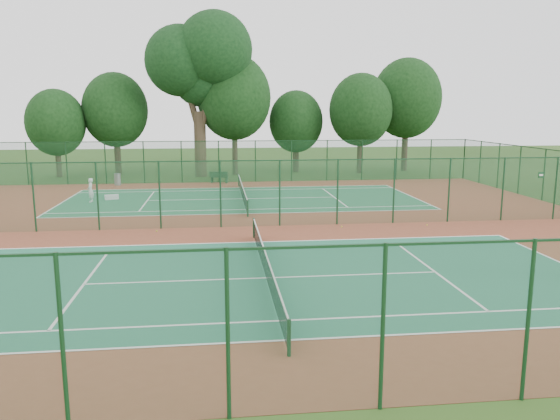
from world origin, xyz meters
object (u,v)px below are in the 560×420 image
object	(u,v)px
bench	(219,177)
kit_bag	(112,197)
big_tree	(199,60)
trash_bin	(118,179)
player_far	(90,190)

from	to	relation	value
bench	kit_bag	world-z (taller)	bench
bench	big_tree	distance (m)	11.16
trash_bin	bench	size ratio (longest dim) A/B	0.58
trash_bin	bench	xyz separation A→B (m)	(8.16, 0.41, 0.03)
bench	kit_bag	bearing A→B (deg)	-116.50
player_far	kit_bag	bearing A→B (deg)	129.82
player_far	bench	world-z (taller)	player_far
bench	big_tree	bearing A→B (deg)	123.48
kit_bag	bench	bearing A→B (deg)	28.88
big_tree	trash_bin	bearing A→B (deg)	-140.66
kit_bag	player_far	bearing A→B (deg)	-159.00
player_far	big_tree	size ratio (longest dim) A/B	0.11
trash_bin	kit_bag	distance (m)	7.39
trash_bin	kit_bag	world-z (taller)	trash_bin
kit_bag	trash_bin	bearing A→B (deg)	78.85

